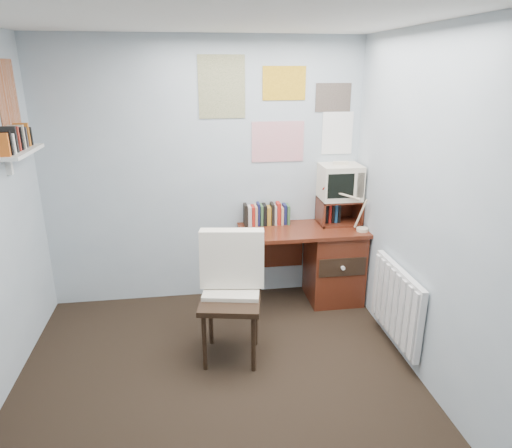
{
  "coord_description": "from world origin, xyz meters",
  "views": [
    {
      "loc": [
        -0.14,
        -2.51,
        2.22
      ],
      "look_at": [
        0.38,
        0.99,
        1.0
      ],
      "focal_mm": 32.0,
      "sensor_mm": 36.0,
      "label": 1
    }
  ],
  "objects_px": {
    "desk_chair": "(230,302)",
    "radiator": "(397,303)",
    "crt_tv": "(340,180)",
    "tv_riser": "(339,211)",
    "desk": "(328,261)",
    "desk_lamp": "(364,211)",
    "wall_shelf": "(18,152)"
  },
  "relations": [
    {
      "from": "desk_lamp",
      "to": "crt_tv",
      "type": "relative_size",
      "value": 1.04
    },
    {
      "from": "radiator",
      "to": "desk",
      "type": "bearing_deg",
      "value": 107.24
    },
    {
      "from": "desk",
      "to": "desk_lamp",
      "type": "relative_size",
      "value": 3.01
    },
    {
      "from": "crt_tv",
      "to": "wall_shelf",
      "type": "relative_size",
      "value": 0.62
    },
    {
      "from": "crt_tv",
      "to": "wall_shelf",
      "type": "bearing_deg",
      "value": -169.09
    },
    {
      "from": "desk",
      "to": "wall_shelf",
      "type": "height_order",
      "value": "wall_shelf"
    },
    {
      "from": "desk_lamp",
      "to": "wall_shelf",
      "type": "distance_m",
      "value": 2.93
    },
    {
      "from": "crt_tv",
      "to": "tv_riser",
      "type": "bearing_deg",
      "value": -76.94
    },
    {
      "from": "crt_tv",
      "to": "desk_chair",
      "type": "bearing_deg",
      "value": -139.79
    },
    {
      "from": "desk_chair",
      "to": "tv_riser",
      "type": "xyz_separation_m",
      "value": [
        1.16,
        0.95,
        0.39
      ]
    },
    {
      "from": "tv_riser",
      "to": "wall_shelf",
      "type": "xyz_separation_m",
      "value": [
        -2.69,
        -0.49,
        0.74
      ]
    },
    {
      "from": "desk_lamp",
      "to": "radiator",
      "type": "relative_size",
      "value": 0.5
    },
    {
      "from": "desk_chair",
      "to": "radiator",
      "type": "height_order",
      "value": "desk_chair"
    },
    {
      "from": "tv_riser",
      "to": "crt_tv",
      "type": "xyz_separation_m",
      "value": [
        -0.0,
        0.02,
        0.31
      ]
    },
    {
      "from": "desk_chair",
      "to": "radiator",
      "type": "distance_m",
      "value": 1.34
    },
    {
      "from": "tv_riser",
      "to": "radiator",
      "type": "height_order",
      "value": "tv_riser"
    },
    {
      "from": "desk",
      "to": "crt_tv",
      "type": "relative_size",
      "value": 3.14
    },
    {
      "from": "tv_riser",
      "to": "desk_lamp",
      "type": "bearing_deg",
      "value": -59.84
    },
    {
      "from": "desk_chair",
      "to": "wall_shelf",
      "type": "relative_size",
      "value": 1.6
    },
    {
      "from": "crt_tv",
      "to": "radiator",
      "type": "xyz_separation_m",
      "value": [
        0.17,
        -1.06,
        -0.77
      ]
    },
    {
      "from": "desk_chair",
      "to": "crt_tv",
      "type": "xyz_separation_m",
      "value": [
        1.16,
        0.97,
        0.7
      ]
    },
    {
      "from": "crt_tv",
      "to": "desk",
      "type": "bearing_deg",
      "value": -131.0
    },
    {
      "from": "crt_tv",
      "to": "wall_shelf",
      "type": "height_order",
      "value": "wall_shelf"
    },
    {
      "from": "desk_chair",
      "to": "crt_tv",
      "type": "relative_size",
      "value": 2.59
    },
    {
      "from": "tv_riser",
      "to": "desk",
      "type": "bearing_deg",
      "value": -137.04
    },
    {
      "from": "desk_lamp",
      "to": "radiator",
      "type": "xyz_separation_m",
      "value": [
        0.02,
        -0.78,
        -0.54
      ]
    },
    {
      "from": "desk",
      "to": "desk_chair",
      "type": "relative_size",
      "value": 1.21
    },
    {
      "from": "desk",
      "to": "wall_shelf",
      "type": "xyz_separation_m",
      "value": [
        -2.57,
        -0.38,
        1.21
      ]
    },
    {
      "from": "desk_lamp",
      "to": "tv_riser",
      "type": "bearing_deg",
      "value": 110.21
    },
    {
      "from": "desk",
      "to": "radiator",
      "type": "height_order",
      "value": "desk"
    },
    {
      "from": "tv_riser",
      "to": "wall_shelf",
      "type": "relative_size",
      "value": 0.65
    },
    {
      "from": "desk_lamp",
      "to": "crt_tv",
      "type": "xyz_separation_m",
      "value": [
        -0.15,
        0.28,
        0.23
      ]
    }
  ]
}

